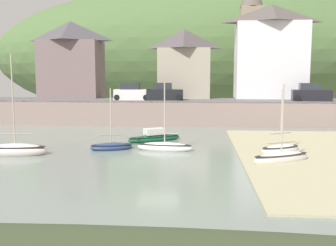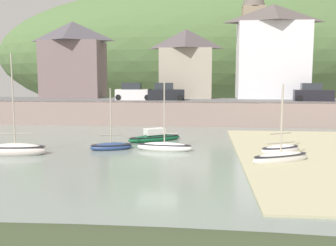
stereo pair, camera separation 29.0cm
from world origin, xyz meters
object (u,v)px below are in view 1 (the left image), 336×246
(fishing_boat_green, at_px, (15,150))
(parked_car_end_of_row, at_px, (311,93))
(parked_car_near_slipway, at_px, (132,93))
(sailboat_tall_mast, at_px, (154,137))
(motorboat_with_cabin, at_px, (111,146))
(church_with_spire, at_px, (251,32))
(dinghy_open_wooden, at_px, (165,147))
(sailboat_white_hull, at_px, (281,158))
(parked_car_by_wall, at_px, (164,93))
(waterfront_building_right, at_px, (271,51))
(waterfront_building_left, at_px, (71,59))
(sailboat_far_left, at_px, (280,149))
(waterfront_building_centre, at_px, (184,63))

(fishing_boat_green, bearing_deg, parked_car_end_of_row, 32.28)
(fishing_boat_green, height_order, parked_car_near_slipway, fishing_boat_green)
(parked_car_near_slipway, bearing_deg, parked_car_end_of_row, -0.93)
(sailboat_tall_mast, bearing_deg, motorboat_with_cabin, -157.74)
(church_with_spire, distance_m, motorboat_with_cabin, 30.65)
(dinghy_open_wooden, bearing_deg, sailboat_white_hull, -17.87)
(church_with_spire, distance_m, parked_car_by_wall, 15.56)
(dinghy_open_wooden, distance_m, sailboat_white_hull, 8.00)
(sailboat_tall_mast, bearing_deg, waterfront_building_right, 23.19)
(sailboat_white_hull, height_order, motorboat_with_cabin, sailboat_white_hull)
(parked_car_end_of_row, bearing_deg, church_with_spire, 129.45)
(waterfront_building_left, height_order, sailboat_far_left, waterfront_building_left)
(fishing_boat_green, distance_m, sailboat_far_left, 17.65)
(church_with_spire, relative_size, sailboat_far_left, 3.68)
(fishing_boat_green, bearing_deg, waterfront_building_right, 42.88)
(sailboat_tall_mast, bearing_deg, waterfront_building_centre, 51.78)
(waterfront_building_centre, bearing_deg, sailboat_far_left, -71.38)
(waterfront_building_right, relative_size, church_with_spire, 0.68)
(fishing_boat_green, bearing_deg, church_with_spire, 49.76)
(waterfront_building_left, height_order, motorboat_with_cabin, waterfront_building_left)
(waterfront_building_centre, bearing_deg, sailboat_tall_mast, -95.26)
(motorboat_with_cabin, bearing_deg, sailboat_white_hull, -36.33)
(waterfront_building_centre, distance_m, sailboat_tall_mast, 19.18)
(fishing_boat_green, xyz_separation_m, sailboat_far_left, (17.51, 2.23, -0.08))
(waterfront_building_left, bearing_deg, church_with_spire, 9.98)
(sailboat_white_hull, bearing_deg, fishing_boat_green, 149.44)
(church_with_spire, relative_size, sailboat_white_hull, 3.33)
(waterfront_building_right, bearing_deg, parked_car_end_of_row, -50.48)
(sailboat_tall_mast, xyz_separation_m, parked_car_near_slipway, (-4.11, 13.50, 2.92))
(sailboat_white_hull, distance_m, motorboat_with_cabin, 11.57)
(waterfront_building_left, bearing_deg, sailboat_white_hull, -50.06)
(sailboat_tall_mast, bearing_deg, sailboat_far_left, -56.49)
(waterfront_building_centre, xyz_separation_m, parked_car_end_of_row, (14.13, -4.50, -3.48))
(waterfront_building_left, xyz_separation_m, motorboat_with_cabin, (9.96, -21.77, -7.01))
(waterfront_building_right, bearing_deg, sailboat_far_left, -97.84)
(sailboat_tall_mast, height_order, parked_car_near_slipway, parked_car_near_slipway)
(motorboat_with_cabin, relative_size, parked_car_end_of_row, 1.05)
(parked_car_end_of_row, bearing_deg, sailboat_tall_mast, -133.48)
(waterfront_building_left, relative_size, waterfront_building_right, 0.85)
(waterfront_building_left, bearing_deg, waterfront_building_right, 0.00)
(parked_car_end_of_row, bearing_deg, waterfront_building_left, 176.96)
(sailboat_far_left, relative_size, parked_car_near_slipway, 1.08)
(church_with_spire, distance_m, sailboat_tall_mast, 26.42)
(sailboat_tall_mast, relative_size, parked_car_by_wall, 1.05)
(sailboat_far_left, height_order, parked_car_near_slipway, parked_car_near_slipway)
(dinghy_open_wooden, bearing_deg, parked_car_end_of_row, 56.27)
(waterfront_building_centre, height_order, fishing_boat_green, waterfront_building_centre)
(waterfront_building_centre, distance_m, sailboat_far_left, 24.03)
(waterfront_building_right, distance_m, fishing_boat_green, 32.65)
(waterfront_building_centre, xyz_separation_m, parked_car_by_wall, (-2.08, -4.50, -3.48))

